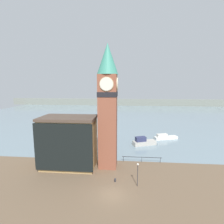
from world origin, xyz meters
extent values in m
plane|color=brown|center=(0.00, 0.00, 0.00)|extent=(160.00, 160.00, 0.00)
cube|color=gray|center=(0.00, 71.55, 0.00)|extent=(160.00, 120.00, 0.00)
cube|color=gray|center=(0.00, 111.55, 2.50)|extent=(180.00, 3.00, 5.00)
cube|color=#232328|center=(5.12, 11.30, 1.05)|extent=(8.11, 0.08, 0.08)
cylinder|color=#232328|center=(1.36, 11.30, 0.53)|extent=(0.07, 0.07, 1.05)
cylinder|color=#232328|center=(5.12, 11.30, 0.53)|extent=(0.07, 0.07, 1.05)
cylinder|color=#232328|center=(8.87, 11.30, 0.53)|extent=(0.07, 0.07, 1.05)
cube|color=brown|center=(-1.61, 8.99, 8.79)|extent=(3.35, 3.35, 17.58)
cube|color=black|center=(-1.61, 8.99, 14.02)|extent=(3.47, 3.47, 0.90)
cylinder|color=tan|center=(-1.61, 7.26, 15.85)|extent=(2.50, 0.12, 2.50)
cylinder|color=silver|center=(-1.61, 7.17, 15.85)|extent=(2.27, 0.12, 2.27)
cylinder|color=tan|center=(0.12, 8.99, 15.85)|extent=(0.12, 2.50, 2.50)
cylinder|color=silver|center=(0.21, 8.99, 15.85)|extent=(0.12, 2.27, 2.27)
cone|color=teal|center=(-1.61, 8.99, 20.32)|extent=(3.85, 3.85, 5.47)
cube|color=tan|center=(-9.06, 8.34, 4.66)|extent=(9.98, 5.82, 9.31)
cube|color=#4C3D33|center=(-9.06, 8.34, 9.56)|extent=(10.38, 6.22, 0.50)
cube|color=black|center=(-9.06, 5.28, 4.84)|extent=(10.48, 0.30, 8.57)
cube|color=#B7B2A8|center=(6.62, 21.93, 0.54)|extent=(6.42, 4.11, 1.08)
cube|color=navy|center=(5.60, 21.54, 1.68)|extent=(3.02, 2.31, 1.19)
cube|color=silver|center=(13.35, 27.53, 0.39)|extent=(7.09, 3.73, 0.79)
cube|color=silver|center=(12.17, 27.16, 1.21)|extent=(3.26, 2.08, 0.84)
cylinder|color=#2D2D33|center=(0.20, 3.47, 0.23)|extent=(0.28, 0.28, 0.46)
sphere|color=#2D2D33|center=(0.20, 3.47, 0.46)|extent=(0.30, 0.30, 0.30)
cylinder|color=#2D2D33|center=(3.76, 2.53, 1.77)|extent=(0.10, 0.10, 3.53)
sphere|color=silver|center=(3.76, 2.53, 3.63)|extent=(0.32, 0.32, 0.32)
camera|label=1|loc=(2.06, -23.00, 15.71)|focal=28.00mm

